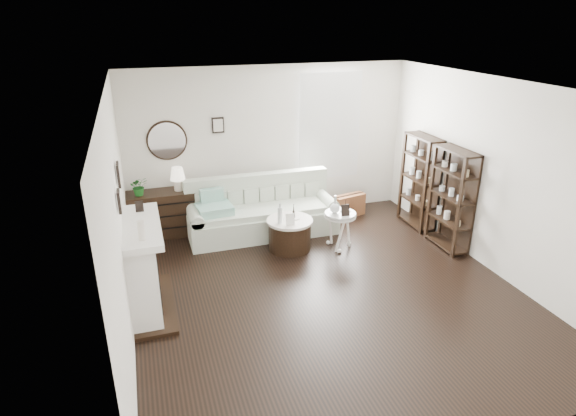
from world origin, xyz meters
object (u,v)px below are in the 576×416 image
object	(u,v)px
sofa	(261,215)
pedestal_table	(340,216)
drum_table	(290,234)
dresser	(160,214)

from	to	relation	value
sofa	pedestal_table	distance (m)	1.42
drum_table	dresser	bearing A→B (deg)	148.78
dresser	drum_table	xyz separation A→B (m)	(1.89, -1.15, -0.13)
sofa	pedestal_table	xyz separation A→B (m)	(1.02, -0.95, 0.23)
drum_table	pedestal_table	size ratio (longest dim) A/B	1.20
dresser	pedestal_table	size ratio (longest dim) A/B	1.91
sofa	drum_table	bearing A→B (deg)	-71.06
drum_table	pedestal_table	bearing A→B (deg)	-14.50
pedestal_table	drum_table	bearing A→B (deg)	165.50
sofa	drum_table	distance (m)	0.80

